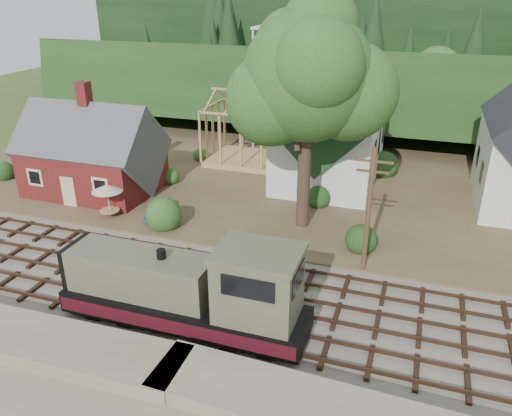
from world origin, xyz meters
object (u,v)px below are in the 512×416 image
(locomotive, at_px, (192,292))
(patio_set, at_px, (107,190))
(car_blue, at_px, (158,209))
(car_green, at_px, (91,181))

(locomotive, relative_size, patio_set, 5.00)
(car_blue, distance_m, car_green, 8.85)
(car_green, distance_m, patio_set, 6.75)
(patio_set, bearing_deg, car_blue, 18.84)
(car_blue, height_order, patio_set, patio_set)
(car_blue, height_order, car_green, car_blue)
(car_blue, distance_m, patio_set, 3.92)
(car_blue, bearing_deg, car_green, 148.57)
(locomotive, xyz_separation_m, car_blue, (-8.06, 11.01, -1.32))
(locomotive, height_order, patio_set, locomotive)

